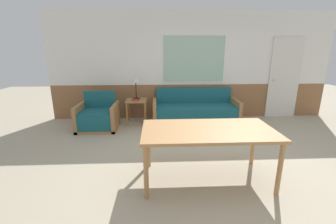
% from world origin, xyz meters
% --- Properties ---
extents(ground_plane, '(16.00, 16.00, 0.00)m').
position_xyz_m(ground_plane, '(0.00, 0.00, 0.00)').
color(ground_plane, '#B2A58C').
extents(wall_back, '(7.20, 0.09, 2.70)m').
position_xyz_m(wall_back, '(0.00, 2.63, 1.36)').
color(wall_back, '#8E603D').
rests_on(wall_back, ground_plane).
extents(couch, '(2.09, 0.79, 0.82)m').
position_xyz_m(couch, '(0.05, 2.16, 0.26)').
color(couch, '#9E7042').
rests_on(couch, ground_plane).
extents(armchair, '(0.88, 0.75, 0.82)m').
position_xyz_m(armchair, '(-2.25, 1.80, 0.26)').
color(armchair, '#9E7042').
rests_on(armchair, ground_plane).
extents(side_table, '(0.49, 0.49, 0.59)m').
position_xyz_m(side_table, '(-1.40, 2.18, 0.48)').
color(side_table, '#9E7042').
rests_on(side_table, ground_plane).
extents(table_lamp, '(0.20, 0.20, 0.56)m').
position_xyz_m(table_lamp, '(-1.40, 2.26, 1.03)').
color(table_lamp, black).
rests_on(table_lamp, side_table).
extents(book_stack, '(0.18, 0.18, 0.02)m').
position_xyz_m(book_stack, '(-1.42, 2.08, 0.60)').
color(book_stack, '#B22823').
rests_on(book_stack, side_table).
extents(dining_table, '(1.77, 0.91, 0.75)m').
position_xyz_m(dining_table, '(-0.21, -0.38, 0.68)').
color(dining_table, '#B27F4C').
rests_on(dining_table, ground_plane).
extents(entry_door, '(0.81, 0.09, 2.07)m').
position_xyz_m(entry_door, '(2.45, 2.57, 1.03)').
color(entry_door, silver).
rests_on(entry_door, ground_plane).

